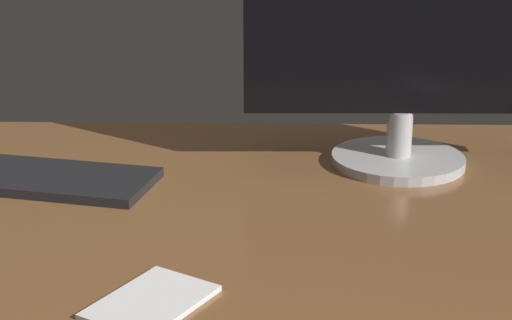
% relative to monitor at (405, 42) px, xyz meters
% --- Properties ---
extents(desk, '(1.40, 0.84, 0.02)m').
position_rel_monitor_xyz_m(desk, '(-0.21, -0.19, -0.21)').
color(desk, brown).
rests_on(desk, ground).
extents(monitor, '(0.49, 0.21, 0.38)m').
position_rel_monitor_xyz_m(monitor, '(0.00, 0.00, 0.00)').
color(monitor, '#B8B8B8').
rests_on(monitor, desk).
extents(keyboard, '(0.40, 0.22, 0.01)m').
position_rel_monitor_xyz_m(keyboard, '(-0.56, -0.09, -0.19)').
color(keyboard, black).
rests_on(keyboard, desk).
extents(notepad, '(0.14, 0.16, 0.01)m').
position_rel_monitor_xyz_m(notepad, '(-0.33, -0.46, -0.19)').
color(notepad, white).
rests_on(notepad, desk).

